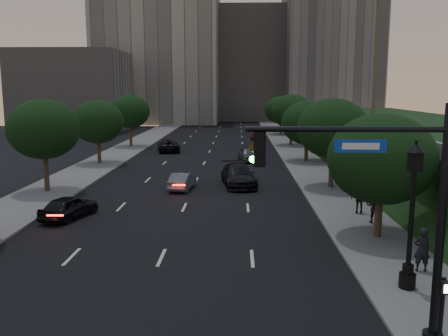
{
  "coord_description": "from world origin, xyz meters",
  "views": [
    {
      "loc": [
        3.33,
        -14.86,
        7.36
      ],
      "look_at": [
        2.69,
        7.66,
        3.6
      ],
      "focal_mm": 38.0,
      "sensor_mm": 36.0,
      "label": 1
    }
  ],
  "objects_px": {
    "pedestrian_a": "(422,249)",
    "sedan_near_right": "(238,175)",
    "sedan_mid_left": "(182,181)",
    "pedestrian_b": "(374,206)",
    "street_lamp": "(411,222)",
    "sedan_far_right": "(248,154)",
    "traffic_signal_mast": "(401,225)",
    "sedan_near_left": "(69,207)",
    "sedan_far_left": "(168,146)",
    "pedestrian_c": "(360,199)"
  },
  "relations": [
    {
      "from": "sedan_near_right",
      "to": "sedan_near_left",
      "type": "bearing_deg",
      "value": -143.42
    },
    {
      "from": "pedestrian_a",
      "to": "pedestrian_b",
      "type": "bearing_deg",
      "value": -90.89
    },
    {
      "from": "traffic_signal_mast",
      "to": "street_lamp",
      "type": "relative_size",
      "value": 1.25
    },
    {
      "from": "sedan_far_right",
      "to": "pedestrian_c",
      "type": "height_order",
      "value": "pedestrian_c"
    },
    {
      "from": "street_lamp",
      "to": "sedan_near_left",
      "type": "height_order",
      "value": "street_lamp"
    },
    {
      "from": "pedestrian_b",
      "to": "pedestrian_c",
      "type": "bearing_deg",
      "value": -54.77
    },
    {
      "from": "sedan_mid_left",
      "to": "sedan_near_right",
      "type": "relative_size",
      "value": 0.68
    },
    {
      "from": "pedestrian_a",
      "to": "pedestrian_b",
      "type": "relative_size",
      "value": 1.0
    },
    {
      "from": "sedan_near_left",
      "to": "pedestrian_b",
      "type": "bearing_deg",
      "value": -165.12
    },
    {
      "from": "sedan_mid_left",
      "to": "pedestrian_c",
      "type": "distance_m",
      "value": 13.31
    },
    {
      "from": "sedan_near_right",
      "to": "pedestrian_a",
      "type": "relative_size",
      "value": 3.15
    },
    {
      "from": "sedan_near_right",
      "to": "street_lamp",
      "type": "bearing_deg",
      "value": -80.24
    },
    {
      "from": "street_lamp",
      "to": "pedestrian_a",
      "type": "xyz_separation_m",
      "value": [
        1.12,
        1.65,
        -1.59
      ]
    },
    {
      "from": "sedan_mid_left",
      "to": "pedestrian_b",
      "type": "xyz_separation_m",
      "value": [
        11.54,
        -9.05,
        0.42
      ]
    },
    {
      "from": "pedestrian_b",
      "to": "pedestrian_c",
      "type": "distance_m",
      "value": 1.98
    },
    {
      "from": "pedestrian_a",
      "to": "sedan_near_right",
      "type": "bearing_deg",
      "value": -67.45
    },
    {
      "from": "sedan_near_left",
      "to": "sedan_near_right",
      "type": "relative_size",
      "value": 0.71
    },
    {
      "from": "sedan_near_left",
      "to": "pedestrian_b",
      "type": "height_order",
      "value": "pedestrian_b"
    },
    {
      "from": "sedan_near_left",
      "to": "sedan_far_left",
      "type": "xyz_separation_m",
      "value": [
        1.43,
        29.64,
        0.04
      ]
    },
    {
      "from": "sedan_mid_left",
      "to": "pedestrian_b",
      "type": "relative_size",
      "value": 2.13
    },
    {
      "from": "pedestrian_a",
      "to": "pedestrian_c",
      "type": "xyz_separation_m",
      "value": [
        -0.19,
        8.96,
        -0.03
      ]
    },
    {
      "from": "street_lamp",
      "to": "sedan_mid_left",
      "type": "xyz_separation_m",
      "value": [
        -10.33,
        17.71,
        -2.0
      ]
    },
    {
      "from": "traffic_signal_mast",
      "to": "sedan_far_left",
      "type": "xyz_separation_m",
      "value": [
        -12.74,
        43.08,
        -2.95
      ]
    },
    {
      "from": "pedestrian_b",
      "to": "sedan_near_right",
      "type": "bearing_deg",
      "value": -28.1
    },
    {
      "from": "sedan_far_left",
      "to": "pedestrian_a",
      "type": "xyz_separation_m",
      "value": [
        15.6,
        -37.52,
        0.33
      ]
    },
    {
      "from": "traffic_signal_mast",
      "to": "sedan_mid_left",
      "type": "bearing_deg",
      "value": 111.65
    },
    {
      "from": "street_lamp",
      "to": "sedan_far_left",
      "type": "height_order",
      "value": "street_lamp"
    },
    {
      "from": "sedan_far_right",
      "to": "pedestrian_c",
      "type": "bearing_deg",
      "value": -83.67
    },
    {
      "from": "pedestrian_b",
      "to": "street_lamp",
      "type": "bearing_deg",
      "value": 108.74
    },
    {
      "from": "sedan_near_left",
      "to": "pedestrian_b",
      "type": "distance_m",
      "value": 17.16
    },
    {
      "from": "street_lamp",
      "to": "sedan_far_right",
      "type": "relative_size",
      "value": 1.33
    },
    {
      "from": "traffic_signal_mast",
      "to": "sedan_mid_left",
      "type": "xyz_separation_m",
      "value": [
        -8.58,
        21.62,
        -3.04
      ]
    },
    {
      "from": "pedestrian_a",
      "to": "traffic_signal_mast",
      "type": "bearing_deg",
      "value": 62.69
    },
    {
      "from": "sedan_far_right",
      "to": "pedestrian_a",
      "type": "xyz_separation_m",
      "value": [
        6.25,
        -30.17,
        0.33
      ]
    },
    {
      "from": "street_lamp",
      "to": "sedan_mid_left",
      "type": "distance_m",
      "value": 20.6
    },
    {
      "from": "traffic_signal_mast",
      "to": "pedestrian_c",
      "type": "height_order",
      "value": "traffic_signal_mast"
    },
    {
      "from": "sedan_far_left",
      "to": "pedestrian_a",
      "type": "height_order",
      "value": "pedestrian_a"
    },
    {
      "from": "sedan_far_right",
      "to": "pedestrian_b",
      "type": "distance_m",
      "value": 24.02
    },
    {
      "from": "pedestrian_b",
      "to": "sedan_near_left",
      "type": "bearing_deg",
      "value": 23.84
    },
    {
      "from": "street_lamp",
      "to": "pedestrian_a",
      "type": "bearing_deg",
      "value": 55.83
    },
    {
      "from": "sedan_near_left",
      "to": "sedan_far_right",
      "type": "height_order",
      "value": "sedan_far_right"
    },
    {
      "from": "traffic_signal_mast",
      "to": "sedan_near_left",
      "type": "relative_size",
      "value": 1.75
    },
    {
      "from": "traffic_signal_mast",
      "to": "sedan_far_left",
      "type": "bearing_deg",
      "value": 106.47
    },
    {
      "from": "street_lamp",
      "to": "sedan_far_left",
      "type": "relative_size",
      "value": 1.09
    },
    {
      "from": "street_lamp",
      "to": "pedestrian_c",
      "type": "distance_m",
      "value": 10.77
    },
    {
      "from": "street_lamp",
      "to": "sedan_near_right",
      "type": "xyz_separation_m",
      "value": [
        -6.18,
        19.16,
        -1.81
      ]
    },
    {
      "from": "sedan_far_right",
      "to": "pedestrian_b",
      "type": "relative_size",
      "value": 2.34
    },
    {
      "from": "sedan_far_right",
      "to": "pedestrian_c",
      "type": "relative_size",
      "value": 2.45
    },
    {
      "from": "sedan_mid_left",
      "to": "pedestrian_b",
      "type": "height_order",
      "value": "pedestrian_b"
    },
    {
      "from": "sedan_near_right",
      "to": "pedestrian_b",
      "type": "height_order",
      "value": "pedestrian_b"
    }
  ]
}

